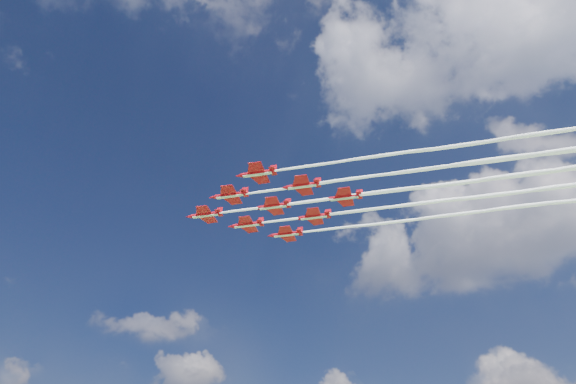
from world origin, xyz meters
TOP-DOWN VIEW (x-y plane):
  - jet_lead at (54.98, 18.32)m, footprint 143.53×58.36m
  - jet_row2_port at (66.31, 14.71)m, footprint 143.53×58.36m
  - jet_row2_starb at (60.95, 28.60)m, footprint 143.53×58.36m
  - jet_row3_starb at (66.91, 38.88)m, footprint 143.53×58.36m

SIDE VIEW (x-z plane):
  - jet_lead at x=54.98m, z-range 81.95..84.50m
  - jet_row2_port at x=66.31m, z-range 81.95..84.50m
  - jet_row2_starb at x=60.95m, z-range 81.95..84.50m
  - jet_row3_starb at x=66.91m, z-range 81.95..84.50m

